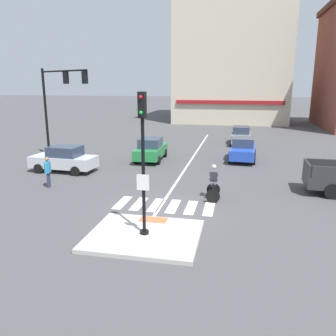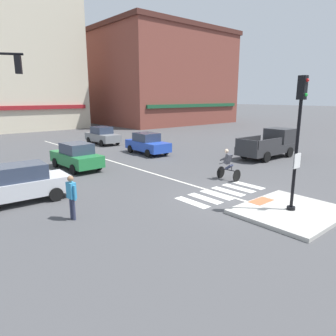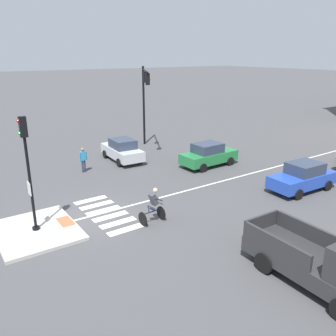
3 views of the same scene
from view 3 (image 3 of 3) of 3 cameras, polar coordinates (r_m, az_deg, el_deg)
ground_plane at (r=17.58m, az=-12.37°, el=-7.85°), size 300.00×300.00×0.00m
traffic_island at (r=16.89m, az=-20.47°, el=-9.47°), size 3.96×3.34×0.15m
tactile_pad_front at (r=17.15m, az=-16.21°, el=-8.28°), size 1.10×0.60×0.01m
signal_pole at (r=15.76m, az=-21.71°, el=0.55°), size 0.44×0.38×5.01m
crosswalk_stripe_a at (r=19.58m, az=-12.39°, el=-5.06°), size 0.44×1.80×0.01m
crosswalk_stripe_b at (r=18.89m, az=-11.43°, el=-5.88°), size 0.44×1.80×0.01m
crosswalk_stripe_c at (r=18.20m, az=-10.40°, el=-6.76°), size 0.44×1.80×0.01m
crosswalk_stripe_d at (r=17.53m, az=-9.28°, el=-7.70°), size 0.44×1.80×0.01m
crosswalk_stripe_e at (r=16.87m, az=-8.07°, el=-8.72°), size 0.44×1.80×0.01m
crosswalk_stripe_f at (r=16.22m, az=-6.75°, el=-9.81°), size 0.44×1.80×0.01m
lane_centre_line at (r=22.96m, az=11.07°, el=-1.46°), size 0.14×28.00×0.01m
traffic_light_mast at (r=28.51m, az=-3.77°, el=12.01°), size 4.65×2.49×6.53m
car_silver_cross_left at (r=26.00m, az=-7.39°, el=2.91°), size 4.18×2.00×1.64m
car_green_westbound_far at (r=24.74m, az=6.55°, el=2.15°), size 1.94×4.15×1.64m
car_blue_eastbound_far at (r=21.61m, az=20.91°, el=-1.34°), size 1.99×4.18×1.64m
pickup_truck_charcoal_cross_right at (r=13.04m, az=24.66°, el=-14.10°), size 5.14×2.14×2.08m
cyclist at (r=16.41m, az=-2.42°, el=-5.98°), size 0.72×1.12×1.68m
pedestrian_at_curb_left at (r=23.89m, az=-13.55°, el=1.60°), size 0.26×0.55×1.67m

